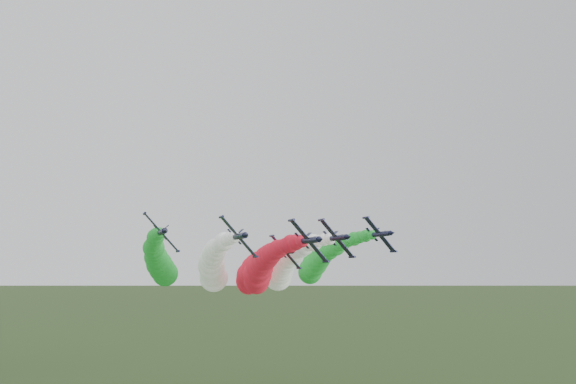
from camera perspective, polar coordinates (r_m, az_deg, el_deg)
name	(u,v)px	position (r m, az deg, el deg)	size (l,w,h in m)	color
jet_lead	(261,270)	(135.53, -2.77, -7.89)	(15.15, 68.47, 15.49)	black
jet_inner_left	(213,266)	(140.70, -7.61, -7.50)	(15.60, 68.92, 15.93)	black
jet_inner_right	(284,267)	(147.47, -0.45, -7.61)	(15.64, 68.96, 15.98)	black
jet_outer_left	(160,263)	(149.15, -12.90, -7.02)	(15.35, 68.67, 15.69)	black
jet_outer_right	(318,262)	(156.97, 3.09, -7.11)	(15.33, 68.65, 15.67)	black
jet_trail	(251,274)	(162.88, -3.77, -8.29)	(15.38, 68.70, 15.72)	black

